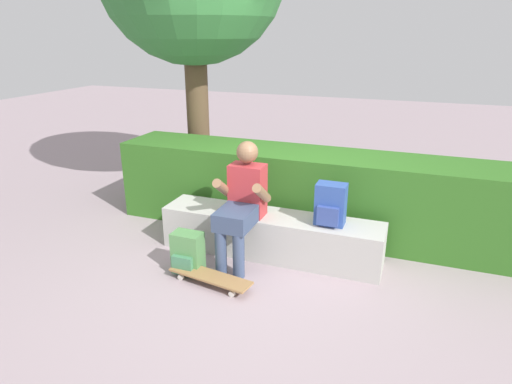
{
  "coord_description": "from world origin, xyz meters",
  "views": [
    {
      "loc": [
        1.3,
        -3.59,
        2.17
      ],
      "look_at": [
        -0.15,
        0.28,
        0.67
      ],
      "focal_mm": 31.22,
      "sensor_mm": 36.0,
      "label": 1
    }
  ],
  "objects_px": {
    "person_skater": "(242,201)",
    "backpack_on_ground": "(187,253)",
    "bench_main": "(271,235)",
    "skateboard_near_person": "(210,277)",
    "backpack_on_bench": "(330,205)"
  },
  "relations": [
    {
      "from": "bench_main",
      "to": "person_skater",
      "type": "relative_size",
      "value": 1.89
    },
    {
      "from": "person_skater",
      "to": "backpack_on_ground",
      "type": "xyz_separation_m",
      "value": [
        -0.4,
        -0.4,
        -0.44
      ]
    },
    {
      "from": "person_skater",
      "to": "backpack_on_ground",
      "type": "distance_m",
      "value": 0.72
    },
    {
      "from": "bench_main",
      "to": "backpack_on_bench",
      "type": "distance_m",
      "value": 0.72
    },
    {
      "from": "skateboard_near_person",
      "to": "backpack_on_bench",
      "type": "height_order",
      "value": "backpack_on_bench"
    },
    {
      "from": "person_skater",
      "to": "backpack_on_bench",
      "type": "relative_size",
      "value": 2.97
    },
    {
      "from": "person_skater",
      "to": "backpack_on_bench",
      "type": "bearing_deg",
      "value": 13.97
    },
    {
      "from": "backpack_on_ground",
      "to": "backpack_on_bench",
      "type": "bearing_deg",
      "value": 26.41
    },
    {
      "from": "backpack_on_bench",
      "to": "backpack_on_ground",
      "type": "xyz_separation_m",
      "value": [
        -1.21,
        -0.6,
        -0.44
      ]
    },
    {
      "from": "bench_main",
      "to": "backpack_on_bench",
      "type": "relative_size",
      "value": 5.6
    },
    {
      "from": "bench_main",
      "to": "skateboard_near_person",
      "type": "distance_m",
      "value": 0.82
    },
    {
      "from": "bench_main",
      "to": "skateboard_near_person",
      "type": "relative_size",
      "value": 2.73
    },
    {
      "from": "backpack_on_bench",
      "to": "backpack_on_ground",
      "type": "height_order",
      "value": "backpack_on_bench"
    },
    {
      "from": "backpack_on_bench",
      "to": "bench_main",
      "type": "bearing_deg",
      "value": 179.09
    },
    {
      "from": "bench_main",
      "to": "backpack_on_ground",
      "type": "height_order",
      "value": "bench_main"
    }
  ]
}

